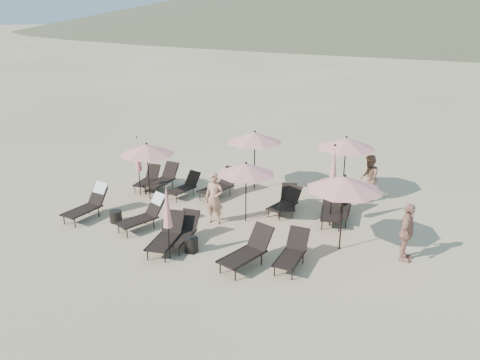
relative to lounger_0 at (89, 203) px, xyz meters
The scene contains 28 objects.
ground 5.26m from the lounger_0, ahead, with size 800.00×800.00×0.00m, color #D6BA8C.
lounger_0 is the anchor object (origin of this frame).
lounger_1 2.34m from the lounger_0, ahead, with size 1.11×1.82×1.07m.
lounger_2 4.16m from the lounger_0, ahead, with size 0.81×1.67×0.92m.
lounger_3 3.97m from the lounger_0, 11.00° to the right, with size 1.03×1.84×1.00m.
lounger_4 6.58m from the lounger_0, ahead, with size 1.11×1.92×1.04m.
lounger_5 7.69m from the lounger_0, ahead, with size 0.69×1.64×0.93m.
lounger_6 3.61m from the lounger_0, 80.10° to the left, with size 0.67×1.72×0.99m.
lounger_7 3.78m from the lounger_0, 60.56° to the left, with size 0.83×1.60×0.88m.
lounger_8 5.00m from the lounger_0, 51.12° to the left, with size 1.06×1.92×1.04m.
lounger_9 7.03m from the lounger_0, 30.23° to the left, with size 0.89×1.62×0.88m.
lounger_10 7.13m from the lounger_0, 31.54° to the left, with size 0.97×1.62×0.87m.
lounger_11 8.94m from the lounger_0, 26.75° to the left, with size 0.93×1.81×0.99m.
lounger_12 3.38m from the lounger_0, 90.28° to the left, with size 0.80×1.57×0.86m.
lounger_13 8.56m from the lounger_0, 24.92° to the left, with size 1.11×1.90×1.03m.
umbrella_open_0 2.92m from the lounger_0, 70.17° to the left, with size 2.13×2.13×2.29m.
umbrella_open_1 5.75m from the lounger_0, 23.07° to the left, with size 2.03×2.03×2.18m.
umbrella_open_2 8.93m from the lounger_0, 10.99° to the left, with size 2.26×2.26×2.43m.
umbrella_open_3 6.85m from the lounger_0, 53.54° to the left, with size 2.30×2.30×2.47m.
umbrella_open_4 9.83m from the lounger_0, 39.80° to the left, with size 2.28×2.28×2.45m.
umbrella_closed_0 4.61m from the lounger_0, 15.65° to the right, with size 0.28×0.28×2.38m.
umbrella_closed_1 8.61m from the lounger_0, 22.60° to the left, with size 0.34×0.34×2.87m.
umbrella_closed_2 2.79m from the lounger_0, 84.54° to the left, with size 0.28×0.28×2.42m.
side_table_0 1.17m from the lounger_0, ahead, with size 0.42×0.42×0.41m, color black.
side_table_1 4.70m from the lounger_0, ahead, with size 0.43×0.43×0.45m, color black.
beachgoer_a 4.53m from the lounger_0, 20.63° to the left, with size 0.66×0.43×1.81m, color tan.
beachgoer_b 10.44m from the lounger_0, 35.96° to the left, with size 0.89×0.69×1.82m, color #92644B.
beachgoer_c 10.66m from the lounger_0, 10.11° to the left, with size 1.03×0.43×1.76m, color tan.
Camera 1 is at (6.57, -10.92, 6.75)m, focal length 35.00 mm.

